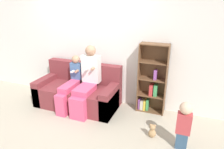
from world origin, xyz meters
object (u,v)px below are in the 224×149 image
Objects in this scene: couch at (78,92)px; child_seated at (70,84)px; bookshelf at (152,83)px; teddy_bear at (152,131)px; adult_seated at (87,79)px; toddler_standing at (184,124)px.

child_seated is (-0.09, -0.16, 0.25)m from couch.
teddy_bear is (0.20, -0.88, -0.50)m from bookshelf.
teddy_bear is at bearing -18.03° from couch.
child_seated is (-0.37, -0.06, -0.14)m from adult_seated.
adult_seated is 0.94× the size of bookshelf.
child_seated is at bearing 167.59° from teddy_bear.
couch is at bearing 163.42° from toddler_standing.
bookshelf is at bearing 16.77° from child_seated.
adult_seated is 2.00m from toddler_standing.
child_seated is 1.36× the size of toddler_standing.
bookshelf is at bearing 102.99° from teddy_bear.
couch is 0.31m from child_seated.
adult_seated is at bearing 9.33° from child_seated.
bookshelf is (1.23, 0.42, -0.07)m from adult_seated.
couch reaches higher than toddler_standing.
adult_seated reaches higher than teddy_bear.
couch is 2.19× the size of toddler_standing.
adult_seated is 5.28× the size of teddy_bear.
adult_seated reaches higher than couch.
child_seated reaches higher than couch.
bookshelf is 1.04m from teddy_bear.
couch is 2.28m from toddler_standing.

